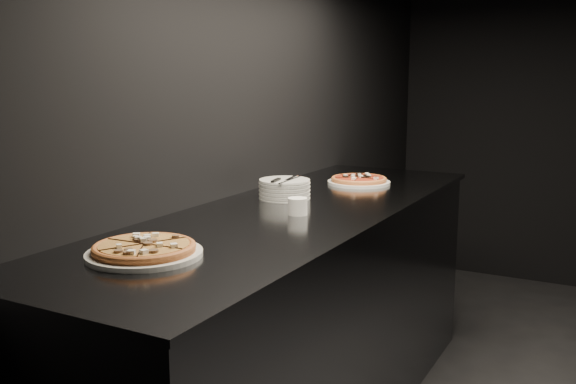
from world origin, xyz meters
The scene contains 7 objects.
wall_left centered at (-2.50, 0.00, 1.40)m, with size 0.02×5.00×2.80m, color black.
counter centered at (-2.13, 0.00, 0.46)m, with size 0.74×2.44×0.92m.
pizza_mushroom centered at (-2.20, -0.79, 0.94)m, with size 0.33×0.33×0.04m.
pizza_tomato centered at (-2.13, 0.66, 0.94)m, with size 0.33×0.33×0.03m.
plate_stack centered at (-2.27, 0.18, 0.96)m, with size 0.21×0.21×0.08m.
cutlery centered at (-2.26, 0.16, 1.00)m, with size 0.08×0.23×0.01m.
ramekin centered at (-2.07, -0.08, 0.95)m, with size 0.07×0.07×0.06m.
Camera 1 is at (-0.99, -2.15, 1.43)m, focal length 40.00 mm.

